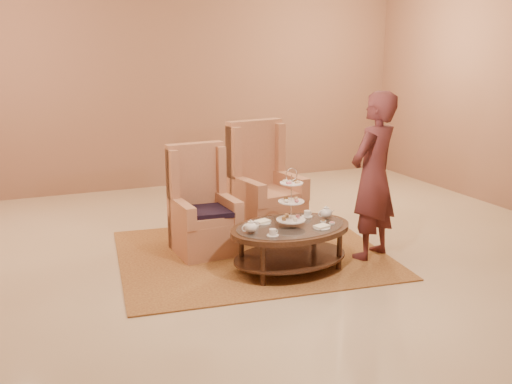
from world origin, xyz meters
name	(u,v)px	position (x,y,z in m)	size (l,w,h in m)	color
ground	(270,269)	(0.00, 0.00, 0.00)	(8.00, 8.00, 0.00)	beige
ceiling	(270,269)	(0.00, 0.00, 0.00)	(8.00, 8.00, 0.02)	beige
wall_back	(170,78)	(0.00, 4.00, 1.75)	(8.00, 0.04, 3.50)	#946751
rug	(251,254)	(-0.02, 0.47, 0.01)	(3.06, 2.64, 0.02)	#A4763A
tea_table	(291,234)	(0.18, -0.10, 0.39)	(1.36, 1.00, 1.07)	black
armchair_left	(202,216)	(-0.48, 0.79, 0.40)	(0.69, 0.71, 1.19)	#B67855
armchair_right	(263,195)	(0.43, 1.22, 0.45)	(0.84, 0.86, 1.35)	#B67855
person	(373,177)	(1.15, -0.08, 0.89)	(0.77, 0.67, 1.79)	#4F2223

